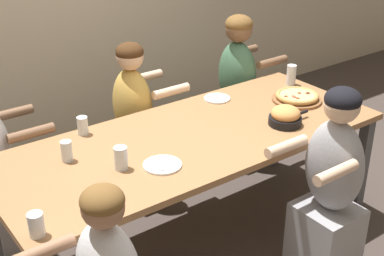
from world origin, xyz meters
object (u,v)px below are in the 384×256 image
Objects in this scene: drinking_glass_a at (121,159)px; diner_near_midright at (330,195)px; empty_plate_b at (162,165)px; drinking_glass_c at (36,226)px; pizza_board_main at (297,97)px; diner_far_right at (237,94)px; drinking_glass_b at (291,76)px; diner_far_center at (135,129)px; skillet_bowl at (285,116)px; drinking_glass_e at (83,127)px; empty_plate_a at (217,98)px; drinking_glass_d at (67,152)px.

drinking_glass_a is 0.11× the size of diner_near_midright.
drinking_glass_c reaches higher than empty_plate_b.
pizza_board_main is 0.74m from diner_far_right.
drinking_glass_b is at bearing 17.15° from empty_plate_b.
diner_far_center is at bearing 156.69° from drinking_glass_b.
diner_near_midright is at bearing -102.35° from skillet_bowl.
drinking_glass_e is at bearing 52.57° from drinking_glass_c.
drinking_glass_d is at bearing -171.17° from empty_plate_a.
drinking_glass_e is (-1.07, 0.62, -0.01)m from skillet_bowl.
pizza_board_main is 0.31m from drinking_glass_b.
empty_plate_a is at bearing 99.07° from skillet_bowl.
empty_plate_a is 1.42× the size of drinking_glass_a.
drinking_glass_b reaches higher than empty_plate_a.
drinking_glass_d is 0.96m from diner_far_center.
pizza_board_main is 2.67× the size of drinking_glass_a.
skillet_bowl is at bearing 5.43° from drinking_glass_c.
empty_plate_a is 0.15× the size of diner_far_right.
diner_far_right reaches higher than drinking_glass_c.
drinking_glass_b reaches higher than empty_plate_b.
diner_far_center reaches higher than drinking_glass_e.
drinking_glass_e is 1.49m from diner_near_midright.
drinking_glass_c is 0.96× the size of drinking_glass_d.
skillet_bowl is at bearing -6.72° from drinking_glass_a.
drinking_glass_b is at bearing 52.66° from pizza_board_main.
drinking_glass_e is 0.66m from diner_far_center.
drinking_glass_b is 1.33× the size of drinking_glass_c.
drinking_glass_b reaches higher than pizza_board_main.
drinking_glass_b is at bearing 14.17° from diner_far_right.
diner_near_midright is at bearing -122.17° from pizza_board_main.
drinking_glass_e is (-0.98, 0.06, 0.04)m from empty_plate_a.
empty_plate_b is at bearing -146.21° from empty_plate_a.
drinking_glass_d is at bearing -177.40° from drinking_glass_b.
drinking_glass_e is at bearing 176.61° from empty_plate_a.
drinking_glass_a reaches higher than pizza_board_main.
drinking_glass_c is at bearing -62.49° from diner_far_right.
diner_far_right is at bearing 27.95° from drinking_glass_a.
pizza_board_main is at bearing -127.34° from drinking_glass_b.
drinking_glass_a is 0.32m from drinking_glass_d.
drinking_glass_c is 1.58m from diner_far_center.
diner_far_right reaches higher than drinking_glass_e.
diner_near_midright is (0.44, -1.40, 0.01)m from diner_far_center.
diner_far_center is 1.47m from diner_near_midright.
pizza_board_main is at bearing -39.50° from empty_plate_a.
empty_plate_a is 1.09m from drinking_glass_a.
skillet_bowl is 0.57m from diner_near_midright.
skillet_bowl is 0.90m from empty_plate_b.
diner_near_midright is (-0.51, -1.40, -0.02)m from diner_far_right.
diner_far_right reaches higher than pizza_board_main.
drinking_glass_d is 1.48m from diner_near_midright.
drinking_glass_e reaches higher than empty_plate_a.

